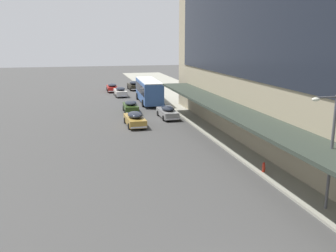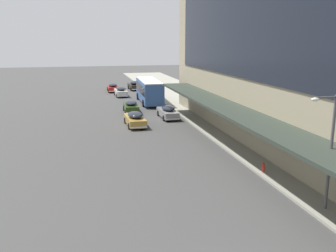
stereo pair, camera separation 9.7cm
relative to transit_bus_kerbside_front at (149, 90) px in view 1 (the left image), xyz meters
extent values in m
cube|color=#385D9D|center=(0.00, 0.00, -0.13)|extent=(2.97, 10.31, 2.87)
cube|color=black|center=(0.00, 0.00, 0.22)|extent=(2.98, 9.49, 1.26)
cube|color=silver|center=(0.00, 0.00, 1.36)|extent=(2.87, 10.30, 0.12)
cube|color=black|center=(0.19, 5.14, 1.06)|extent=(1.30, 0.11, 0.36)
cylinder|color=black|center=(-1.16, 3.52, -1.41)|extent=(0.29, 1.01, 1.00)
cylinder|color=black|center=(1.42, 3.42, -1.41)|extent=(0.29, 1.01, 1.00)
cylinder|color=black|center=(-1.41, -3.12, -1.41)|extent=(0.29, 1.01, 1.00)
cylinder|color=black|center=(1.17, -3.22, -1.41)|extent=(0.29, 1.01, 1.00)
cube|color=gray|center=(0.12, -11.03, -1.32)|extent=(1.69, 4.77, 0.75)
ellipsoid|color=#1E232D|center=(0.12, -11.27, -0.69)|extent=(1.47, 2.63, 0.57)
cube|color=silver|center=(0.10, -8.61, -1.54)|extent=(1.56, 0.13, 0.14)
cube|color=silver|center=(0.14, -13.46, -1.54)|extent=(1.56, 0.13, 0.14)
sphere|color=silver|center=(-0.35, -8.64, -1.27)|extent=(0.18, 0.18, 0.18)
sphere|color=silver|center=(0.55, -8.63, -1.27)|extent=(0.18, 0.18, 0.18)
cylinder|color=black|center=(-0.71, -9.57, -1.59)|extent=(0.15, 0.64, 0.64)
cylinder|color=black|center=(0.93, -9.55, -1.59)|extent=(0.15, 0.64, 0.64)
cylinder|color=black|center=(-0.69, -12.52, -1.59)|extent=(0.15, 0.64, 0.64)
cylinder|color=black|center=(0.96, -12.50, -1.59)|extent=(0.15, 0.64, 0.64)
cube|color=black|center=(0.00, 14.83, -1.30)|extent=(1.96, 4.68, 0.79)
ellipsoid|color=#1E232D|center=(0.00, 14.60, -0.61)|extent=(1.67, 2.59, 0.64)
cube|color=silver|center=(-0.08, 17.19, -1.54)|extent=(1.72, 0.18, 0.14)
cube|color=silver|center=(0.07, 12.47, -1.54)|extent=(1.72, 0.18, 0.14)
sphere|color=silver|center=(-0.58, 17.15, -1.25)|extent=(0.18, 0.18, 0.18)
sphere|color=silver|center=(0.42, 17.18, -1.25)|extent=(0.18, 0.18, 0.18)
cylinder|color=black|center=(-0.95, 16.24, -1.59)|extent=(0.16, 0.64, 0.64)
cylinder|color=black|center=(0.85, 16.29, -1.59)|extent=(0.16, 0.64, 0.64)
cylinder|color=black|center=(-0.86, 13.37, -1.59)|extent=(0.16, 0.64, 0.64)
cylinder|color=black|center=(0.95, 13.43, -1.59)|extent=(0.16, 0.64, 0.64)
cube|color=olive|center=(-4.20, -14.16, -1.32)|extent=(1.84, 4.74, 0.75)
ellipsoid|color=#1E232D|center=(-4.19, -14.39, -0.65)|extent=(1.60, 2.62, 0.64)
cube|color=silver|center=(-4.24, -11.75, -1.54)|extent=(1.67, 0.15, 0.14)
cube|color=silver|center=(-4.16, -16.56, -1.54)|extent=(1.67, 0.15, 0.14)
sphere|color=silver|center=(-4.73, -11.79, -1.27)|extent=(0.18, 0.18, 0.18)
sphere|color=silver|center=(-3.76, -11.78, -1.27)|extent=(0.18, 0.18, 0.18)
cylinder|color=black|center=(-5.11, -12.72, -1.59)|extent=(0.15, 0.64, 0.64)
cylinder|color=black|center=(-3.35, -12.68, -1.59)|extent=(0.15, 0.64, 0.64)
cylinder|color=black|center=(-5.05, -15.63, -1.59)|extent=(0.15, 0.64, 0.64)
cylinder|color=black|center=(-3.29, -15.60, -1.59)|extent=(0.15, 0.64, 0.64)
cube|color=beige|center=(-3.30, 7.46, -1.30)|extent=(1.76, 4.58, 0.79)
ellipsoid|color=#1E232D|center=(-3.30, 7.23, -0.65)|extent=(1.53, 2.52, 0.56)
cube|color=silver|center=(-3.33, 9.79, -1.54)|extent=(1.63, 0.14, 0.14)
cube|color=silver|center=(-3.27, 5.13, -1.54)|extent=(1.63, 0.14, 0.14)
sphere|color=silver|center=(-3.80, 9.75, -1.25)|extent=(0.18, 0.18, 0.18)
sphere|color=silver|center=(-2.86, 9.76, -1.25)|extent=(0.18, 0.18, 0.18)
cylinder|color=black|center=(-4.17, 8.86, -1.59)|extent=(0.15, 0.64, 0.64)
cylinder|color=black|center=(-2.46, 8.88, -1.59)|extent=(0.15, 0.64, 0.64)
cylinder|color=black|center=(-4.14, 6.03, -1.59)|extent=(0.15, 0.64, 0.64)
cylinder|color=black|center=(-2.43, 6.06, -1.59)|extent=(0.15, 0.64, 0.64)
cube|color=#A71B16|center=(-4.07, 13.37, -1.34)|extent=(1.83, 4.83, 0.71)
ellipsoid|color=#1E232D|center=(-4.07, 13.13, -0.73)|extent=(1.57, 2.67, 0.55)
cube|color=silver|center=(-4.02, 15.82, -1.54)|extent=(1.64, 0.15, 0.14)
cube|color=silver|center=(-4.12, 10.92, -1.54)|extent=(1.64, 0.15, 0.14)
sphere|color=silver|center=(-4.49, 15.80, -1.29)|extent=(0.18, 0.18, 0.18)
sphere|color=silver|center=(-3.54, 15.78, -1.29)|extent=(0.18, 0.18, 0.18)
cylinder|color=black|center=(-4.90, 14.87, -1.59)|extent=(0.15, 0.64, 0.64)
cylinder|color=black|center=(-3.17, 14.84, -1.59)|extent=(0.15, 0.64, 0.64)
cylinder|color=black|center=(-4.96, 11.90, -1.59)|extent=(0.15, 0.64, 0.64)
cylinder|color=black|center=(-3.23, 11.86, -1.59)|extent=(0.15, 0.64, 0.64)
cube|color=#294017|center=(-3.59, -6.59, -1.30)|extent=(1.81, 4.36, 0.79)
ellipsoid|color=#1E232D|center=(-3.60, -6.80, -0.66)|extent=(1.54, 2.42, 0.53)
cube|color=silver|center=(-3.50, -4.39, -1.54)|extent=(1.56, 0.18, 0.14)
cube|color=silver|center=(-3.68, -8.78, -1.54)|extent=(1.56, 0.18, 0.14)
sphere|color=silver|center=(-3.96, -4.40, -1.25)|extent=(0.18, 0.18, 0.18)
sphere|color=silver|center=(-3.05, -4.44, -1.25)|extent=(0.18, 0.18, 0.18)
cylinder|color=black|center=(-4.36, -5.22, -1.59)|extent=(0.17, 0.65, 0.64)
cylinder|color=black|center=(-2.72, -5.29, -1.59)|extent=(0.17, 0.65, 0.64)
cylinder|color=black|center=(-4.47, -7.89, -1.59)|extent=(0.17, 0.65, 0.64)
cylinder|color=black|center=(-2.83, -7.95, -1.59)|extent=(0.17, 0.65, 0.64)
cylinder|color=#4C4C51|center=(2.78, -36.74, 1.33)|extent=(0.16, 0.16, 6.18)
cylinder|color=#4C4C51|center=(2.18, -36.74, 4.32)|extent=(1.20, 0.10, 0.10)
ellipsoid|color=silver|center=(1.58, -36.74, 4.24)|extent=(0.44, 0.28, 0.20)
cylinder|color=red|center=(2.21, -30.77, -1.49)|extent=(0.20, 0.20, 0.55)
sphere|color=red|center=(2.21, -30.77, -1.15)|extent=(0.18, 0.18, 0.18)
cylinder|color=red|center=(2.21, -30.62, -1.46)|extent=(0.08, 0.10, 0.08)
cylinder|color=red|center=(2.21, -30.92, -1.46)|extent=(0.08, 0.10, 0.08)
camera|label=1|loc=(-9.87, -52.89, 7.17)|focal=40.00mm
camera|label=2|loc=(-9.77, -52.91, 7.17)|focal=40.00mm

